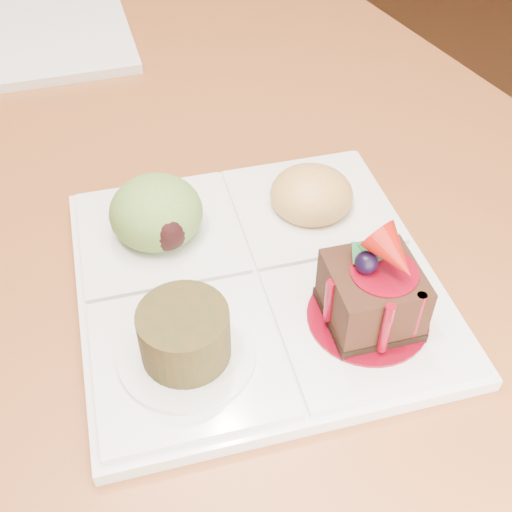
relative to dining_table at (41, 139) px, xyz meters
name	(u,v)px	position (x,y,z in m)	size (l,w,h in m)	color
ground	(121,425)	(0.00, 0.00, -0.68)	(6.00, 6.00, 0.00)	#4F2B16
dining_table	(41,139)	(0.00, 0.00, 0.00)	(1.00, 1.80, 0.75)	#985227
sampler_plate	(252,264)	(0.10, -0.39, 0.09)	(0.34, 0.34, 0.11)	silver
second_plate	(30,37)	(0.03, 0.13, 0.07)	(0.26, 0.26, 0.01)	silver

